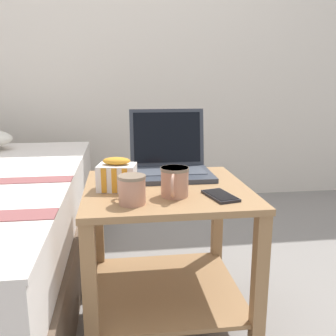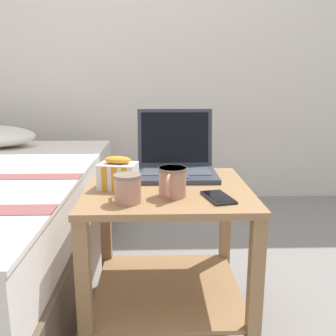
{
  "view_description": "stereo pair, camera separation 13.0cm",
  "coord_description": "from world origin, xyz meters",
  "px_view_note": "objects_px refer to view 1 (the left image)",
  "views": [
    {
      "loc": [
        -0.17,
        -1.3,
        0.93
      ],
      "look_at": [
        0.0,
        -0.04,
        0.63
      ],
      "focal_mm": 40.0,
      "sensor_mm": 36.0,
      "label": 1
    },
    {
      "loc": [
        -0.04,
        -1.31,
        0.93
      ],
      "look_at": [
        0.0,
        -0.04,
        0.63
      ],
      "focal_mm": 40.0,
      "sensor_mm": 36.0,
      "label": 2
    }
  ],
  "objects_px": {
    "snack_bag": "(117,175)",
    "cell_phone": "(220,196)",
    "laptop": "(170,162)",
    "mug_front_left": "(175,181)",
    "mug_front_right": "(131,188)"
  },
  "relations": [
    {
      "from": "mug_front_left",
      "to": "mug_front_right",
      "type": "relative_size",
      "value": 1.13
    },
    {
      "from": "snack_bag",
      "to": "laptop",
      "type": "bearing_deg",
      "value": 42.72
    },
    {
      "from": "snack_bag",
      "to": "mug_front_left",
      "type": "bearing_deg",
      "value": -29.05
    },
    {
      "from": "mug_front_right",
      "to": "snack_bag",
      "type": "bearing_deg",
      "value": 105.46
    },
    {
      "from": "laptop",
      "to": "mug_front_left",
      "type": "relative_size",
      "value": 2.36
    },
    {
      "from": "laptop",
      "to": "cell_phone",
      "type": "height_order",
      "value": "laptop"
    },
    {
      "from": "mug_front_left",
      "to": "mug_front_right",
      "type": "xyz_separation_m",
      "value": [
        -0.14,
        -0.06,
        -0.0
      ]
    },
    {
      "from": "snack_bag",
      "to": "cell_phone",
      "type": "distance_m",
      "value": 0.37
    },
    {
      "from": "mug_front_left",
      "to": "snack_bag",
      "type": "distance_m",
      "value": 0.22
    },
    {
      "from": "laptop",
      "to": "snack_bag",
      "type": "xyz_separation_m",
      "value": [
        -0.22,
        -0.2,
        0.0
      ]
    },
    {
      "from": "mug_front_left",
      "to": "mug_front_right",
      "type": "height_order",
      "value": "mug_front_left"
    },
    {
      "from": "mug_front_left",
      "to": "cell_phone",
      "type": "xyz_separation_m",
      "value": [
        0.15,
        -0.03,
        -0.05
      ]
    },
    {
      "from": "mug_front_right",
      "to": "snack_bag",
      "type": "distance_m",
      "value": 0.17
    },
    {
      "from": "laptop",
      "to": "mug_front_left",
      "type": "height_order",
      "value": "laptop"
    },
    {
      "from": "laptop",
      "to": "cell_phone",
      "type": "relative_size",
      "value": 2.06
    }
  ]
}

